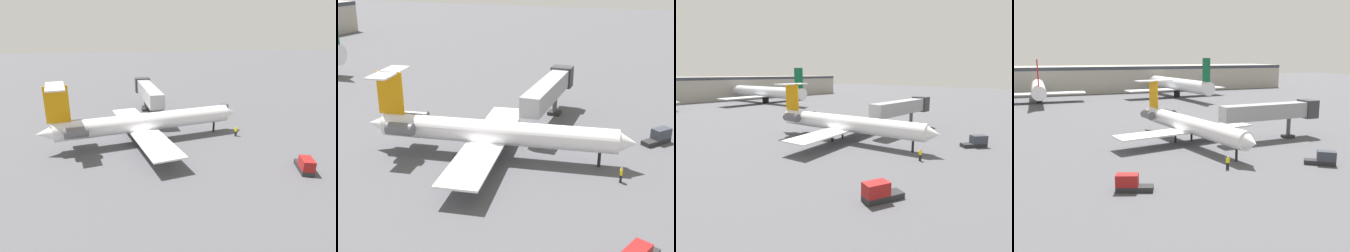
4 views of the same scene
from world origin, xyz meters
The scene contains 6 objects.
ground_plane centered at (0.00, 0.00, -0.05)m, with size 400.00×400.00×0.10m, color #4C4C51.
regional_jet centered at (2.33, -0.23, 3.24)m, with size 24.95×31.88×9.74m.
jet_bridge centered at (17.58, -3.15, 4.87)m, with size 18.76×3.52×6.56m.
ground_crew_marshaller centered at (1.65, -15.69, 0.86)m, with size 0.42×0.29×1.69m.
baggage_tug_lead centered at (-11.83, -18.88, 0.84)m, with size 4.24×2.70×1.90m.
baggage_tug_trailing centered at (14.48, -18.62, 0.84)m, with size 4.02×3.55×1.90m.
Camera 1 is at (-39.73, 4.29, 16.80)m, focal length 30.46 mm.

